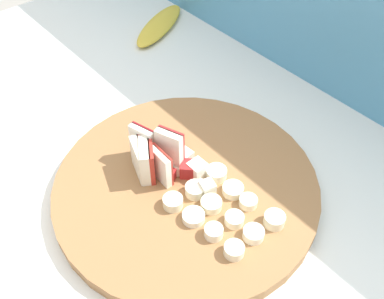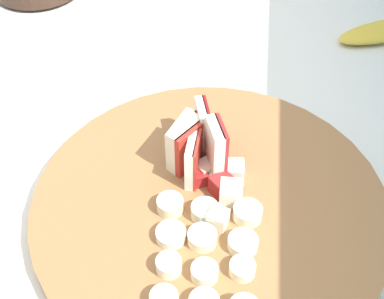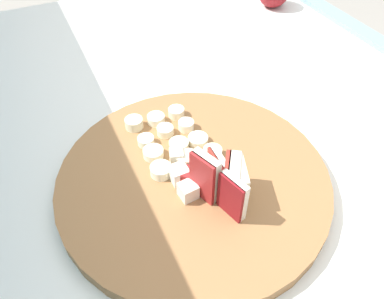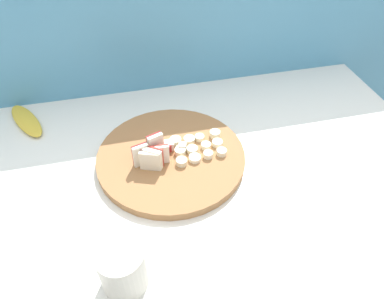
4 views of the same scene
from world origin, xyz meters
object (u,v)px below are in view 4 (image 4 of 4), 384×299
Objects in this scene: apple_dice_pile at (167,149)px; apple_wedge_fan at (152,155)px; cutting_board at (171,157)px; banana_peel at (26,121)px; small_jar at (123,268)px; banana_slice_rows at (198,147)px.

apple_wedge_fan is at bearing -141.79° from apple_dice_pile.
banana_peel is at bearing 147.00° from cutting_board.
apple_dice_pile is at bearing 38.21° from apple_wedge_fan.
apple_dice_pile is (-0.01, 0.01, 0.02)m from cutting_board.
cutting_board is 4.23× the size of apple_wedge_fan.
apple_wedge_fan reaches higher than banana_peel.
apple_dice_pile is 0.42m from banana_peel.
apple_wedge_fan reaches higher than apple_dice_pile.
apple_wedge_fan is 0.05m from apple_dice_pile.
apple_dice_pile reaches higher than banana_peel.
small_jar is (-0.09, -0.26, -0.00)m from apple_wedge_fan.
small_jar reaches higher than banana_slice_rows.
apple_dice_pile reaches higher than cutting_board.
apple_dice_pile is at bearing 66.39° from small_jar.
apple_wedge_fan is 0.12m from banana_slice_rows.
cutting_board is 4.19× the size of apple_dice_pile.
small_jar reaches higher than apple_dice_pile.
banana_peel is 0.57m from small_jar.
cutting_board is 2.04× the size of banana_peel.
apple_wedge_fan reaches higher than banana_slice_rows.
small_jar reaches higher than banana_peel.
cutting_board is 0.06m from apple_wedge_fan.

